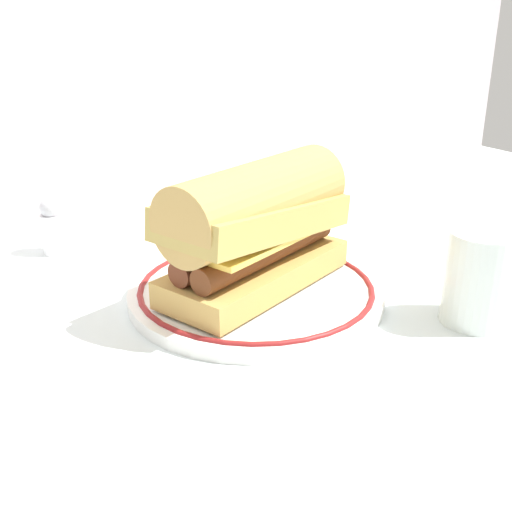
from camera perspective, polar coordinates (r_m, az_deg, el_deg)
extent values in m
plane|color=silver|center=(0.62, 1.84, -3.96)|extent=(1.50, 1.50, 0.00)
cylinder|color=white|center=(0.62, 0.00, -3.33)|extent=(0.25, 0.25, 0.01)
torus|color=maroon|center=(0.62, 0.00, -2.83)|extent=(0.23, 0.23, 0.01)
cube|color=tan|center=(0.61, 0.00, -1.47)|extent=(0.22, 0.15, 0.03)
cylinder|color=brown|center=(0.60, 0.98, 0.45)|extent=(0.18, 0.08, 0.02)
cylinder|color=brown|center=(0.61, -0.95, 1.01)|extent=(0.18, 0.08, 0.02)
cube|color=#EFC64C|center=(0.60, 0.00, 2.06)|extent=(0.18, 0.13, 0.01)
cube|color=tan|center=(0.59, 0.00, 3.65)|extent=(0.22, 0.15, 0.05)
cylinder|color=tan|center=(0.59, 0.00, 5.04)|extent=(0.21, 0.13, 0.07)
cylinder|color=silver|center=(0.60, 19.68, -1.85)|extent=(0.06, 0.06, 0.09)
cylinder|color=gold|center=(0.61, 19.45, -3.48)|extent=(0.06, 0.06, 0.05)
cylinder|color=white|center=(0.76, -17.84, 1.94)|extent=(0.03, 0.03, 0.05)
sphere|color=silver|center=(0.75, -18.12, 4.21)|extent=(0.03, 0.03, 0.03)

